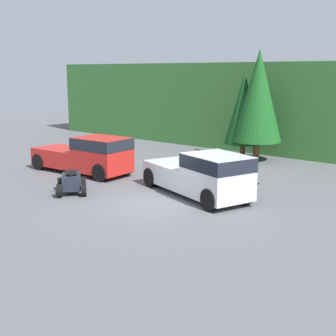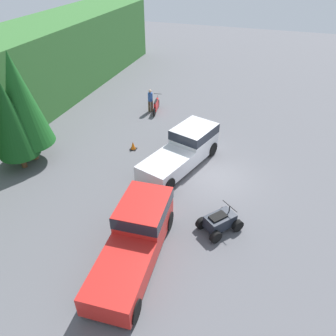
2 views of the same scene
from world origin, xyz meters
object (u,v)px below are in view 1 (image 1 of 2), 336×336
pickup_truck_red (89,154)px  traffic_cone (254,179)px  pickup_truck_second (203,174)px  quad_atv (71,183)px

pickup_truck_red → traffic_cone: size_ratio=10.77×
pickup_truck_second → quad_atv: size_ratio=2.70×
traffic_cone → quad_atv: bearing=-128.7°
pickup_truck_red → pickup_truck_second: same height
pickup_truck_red → quad_atv: 3.96m
quad_atv → pickup_truck_red: bearing=167.3°
quad_atv → traffic_cone: size_ratio=4.08×
quad_atv → traffic_cone: 8.52m
traffic_cone → pickup_truck_red: bearing=-155.3°
quad_atv → traffic_cone: quad_atv is taller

